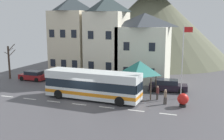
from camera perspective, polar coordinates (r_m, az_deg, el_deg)
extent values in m
cube|color=#4E4C50|center=(28.56, -6.09, -6.76)|extent=(40.00, 60.00, 0.06)
cube|color=silver|center=(32.44, -21.58, -5.29)|extent=(1.60, 0.20, 0.01)
cube|color=silver|center=(30.62, -17.27, -5.94)|extent=(1.60, 0.20, 0.01)
cube|color=silver|center=(29.00, -12.44, -6.62)|extent=(1.60, 0.20, 0.01)
cube|color=silver|center=(27.60, -7.07, -7.32)|extent=(1.60, 0.20, 0.01)
cube|color=silver|center=(26.48, -1.16, -8.02)|extent=(1.60, 0.20, 0.01)
cube|color=silver|center=(25.66, 5.22, -8.67)|extent=(1.60, 0.20, 0.01)
cube|color=silver|center=(25.17, 11.95, -9.25)|extent=(1.60, 0.20, 0.01)
cube|color=beige|center=(41.42, -8.44, 5.54)|extent=(5.31, 5.95, 9.88)
pyramid|color=#2E373B|center=(41.36, -8.67, 13.85)|extent=(5.31, 5.95, 2.12)
cube|color=black|center=(39.99, -12.57, 1.51)|extent=(0.80, 0.06, 1.10)
cube|color=black|center=(39.10, -10.36, 1.39)|extent=(0.80, 0.06, 1.10)
cube|color=black|center=(38.28, -8.04, 1.27)|extent=(0.80, 0.06, 1.10)
cube|color=black|center=(39.57, -12.82, 7.67)|extent=(0.80, 0.06, 1.10)
cube|color=black|center=(38.68, -10.57, 7.69)|extent=(0.80, 0.06, 1.10)
cube|color=black|center=(37.84, -8.21, 7.71)|extent=(0.80, 0.06, 1.10)
cube|color=beige|center=(39.29, -1.01, 5.26)|extent=(5.19, 6.19, 9.70)
pyramid|color=#2E3B3C|center=(39.21, -1.04, 13.99)|extent=(5.19, 6.19, 2.26)
cube|color=black|center=(37.20, -4.52, 1.01)|extent=(0.80, 0.06, 1.10)
cube|color=black|center=(36.26, -0.75, 0.79)|extent=(0.80, 0.06, 1.10)
cube|color=black|center=(36.75, -4.61, 7.51)|extent=(0.80, 0.06, 1.10)
cube|color=black|center=(35.80, -0.77, 7.46)|extent=(0.80, 0.06, 1.10)
cube|color=silver|center=(37.90, 6.87, 3.43)|extent=(6.77, 6.22, 7.64)
pyramid|color=#373C42|center=(37.63, 7.03, 10.66)|extent=(6.77, 6.22, 1.91)
cube|color=black|center=(35.59, 3.07, -0.21)|extent=(0.80, 0.06, 1.10)
cube|color=black|center=(34.84, 8.44, -0.54)|extent=(0.80, 0.06, 1.10)
cube|color=black|center=(35.13, 3.12, 5.12)|extent=(0.80, 0.06, 1.10)
cube|color=black|center=(34.37, 8.58, 4.90)|extent=(0.80, 0.06, 1.10)
cone|color=#60624D|center=(58.87, 8.48, 9.78)|extent=(33.71, 33.71, 15.68)
cube|color=white|center=(29.04, -4.16, -4.76)|extent=(10.64, 3.11, 1.08)
cube|color=orange|center=(29.02, -4.16, -4.66)|extent=(10.66, 3.13, 0.36)
cube|color=#19232D|center=(28.80, -4.19, -2.86)|extent=(10.54, 3.06, 0.91)
cube|color=white|center=(28.61, -4.21, -1.15)|extent=(10.64, 3.11, 0.85)
cube|color=#19232D|center=(26.95, 5.97, -3.81)|extent=(0.17, 2.15, 0.87)
cylinder|color=black|center=(28.90, 3.34, -5.42)|extent=(1.01, 0.33, 1.00)
cylinder|color=black|center=(26.67, 1.64, -6.76)|extent=(1.01, 0.33, 1.00)
cylinder|color=black|center=(31.82, -8.99, -4.05)|extent=(1.01, 0.33, 1.00)
cylinder|color=black|center=(29.81, -11.41, -5.12)|extent=(1.01, 0.33, 1.00)
cylinder|color=#473D33|center=(32.76, 3.72, -2.27)|extent=(0.14, 0.14, 2.40)
cylinder|color=#473D33|center=(32.08, 9.42, -2.66)|extent=(0.14, 0.14, 2.40)
cylinder|color=#473D33|center=(29.67, 2.04, -3.59)|extent=(0.14, 0.14, 2.40)
cylinder|color=#473D33|center=(28.91, 8.33, -4.07)|extent=(0.14, 0.14, 2.40)
pyramid|color=#23746B|center=(30.41, 5.95, 0.52)|extent=(3.60, 3.60, 1.57)
cube|color=slate|center=(36.37, -8.33, -2.22)|extent=(4.52, 2.16, 0.62)
cube|color=#1E232D|center=(36.16, -8.03, -1.35)|extent=(2.75, 1.82, 0.54)
cylinder|color=black|center=(36.21, -10.99, -2.64)|extent=(0.65, 0.24, 0.64)
cylinder|color=black|center=(37.78, -9.82, -2.06)|extent=(0.65, 0.24, 0.64)
cylinder|color=black|center=(35.06, -6.71, -2.95)|extent=(0.65, 0.24, 0.64)
cylinder|color=black|center=(36.68, -5.69, -2.33)|extent=(0.65, 0.24, 0.64)
cube|color=black|center=(32.99, 11.97, -3.58)|extent=(4.67, 2.22, 0.69)
cube|color=#1E232D|center=(32.85, 11.61, -2.50)|extent=(2.85, 1.83, 0.56)
cylinder|color=black|center=(33.88, 14.52, -3.68)|extent=(0.66, 0.26, 0.64)
cylinder|color=black|center=(32.22, 14.57, -4.41)|extent=(0.66, 0.26, 0.64)
cylinder|color=black|center=(33.93, 9.47, -3.47)|extent=(0.66, 0.26, 0.64)
cylinder|color=black|center=(32.27, 9.26, -4.18)|extent=(0.66, 0.26, 0.64)
cube|color=maroon|center=(39.93, -16.64, -1.37)|extent=(3.93, 1.97, 0.69)
cube|color=#1E232D|center=(39.70, -16.46, -0.56)|extent=(2.38, 1.68, 0.50)
cylinder|color=black|center=(40.12, -18.80, -1.74)|extent=(0.65, 0.23, 0.64)
cylinder|color=black|center=(41.40, -17.28, -1.29)|extent=(0.65, 0.23, 0.64)
cylinder|color=black|center=(38.55, -15.91, -2.06)|extent=(0.65, 0.23, 0.64)
cylinder|color=black|center=(39.88, -14.43, -1.58)|extent=(0.65, 0.23, 0.64)
cylinder|color=#38332D|center=(29.15, 9.63, -5.66)|extent=(0.14, 0.14, 0.75)
cylinder|color=#38332D|center=(29.33, 9.78, -5.57)|extent=(0.14, 0.14, 0.75)
cylinder|color=#512323|center=(29.08, 9.74, -4.42)|extent=(0.32, 0.32, 0.62)
sphere|color=#9E7A60|center=(28.97, 9.77, -3.61)|extent=(0.23, 0.23, 0.23)
cylinder|color=#38332D|center=(30.19, 4.54, -4.94)|extent=(0.15, 0.15, 0.80)
cylinder|color=#38332D|center=(30.08, 4.81, -5.00)|extent=(0.15, 0.15, 0.80)
cylinder|color=#512323|center=(29.96, 4.69, -3.69)|extent=(0.28, 0.28, 0.69)
sphere|color=tan|center=(29.85, 4.70, -2.83)|extent=(0.23, 0.23, 0.23)
cylinder|color=#38332D|center=(27.86, 11.53, -6.45)|extent=(0.15, 0.15, 0.79)
cylinder|color=#38332D|center=(27.87, 11.14, -6.43)|extent=(0.15, 0.15, 0.79)
cylinder|color=#7F6B56|center=(27.68, 11.38, -5.14)|extent=(0.29, 0.29, 0.62)
sphere|color=#D1AD89|center=(27.58, 11.41, -4.29)|extent=(0.22, 0.22, 0.22)
cube|color=#33473D|center=(32.93, 4.84, -3.55)|extent=(1.45, 0.45, 0.08)
cube|color=#33473D|center=(33.09, 4.94, -3.09)|extent=(1.45, 0.06, 0.40)
cube|color=#2D2D33|center=(33.14, 3.74, -3.85)|extent=(0.08, 0.36, 0.45)
cube|color=#2D2D33|center=(32.84, 5.93, -4.02)|extent=(0.08, 0.36, 0.45)
cylinder|color=silver|center=(29.54, 14.86, 1.42)|extent=(0.10, 0.10, 7.88)
cube|color=red|center=(29.19, 16.08, 8.34)|extent=(0.90, 0.03, 0.56)
cylinder|color=black|center=(27.53, 14.94, -7.39)|extent=(0.67, 0.67, 0.25)
sphere|color=red|center=(27.34, 15.01, -6.02)|extent=(1.12, 1.12, 1.12)
cylinder|color=#47382D|center=(41.97, -21.25, 1.52)|extent=(0.27, 0.27, 4.81)
cylinder|color=#47382D|center=(41.69, -20.95, 4.07)|extent=(0.64, 0.42, 0.58)
cylinder|color=#47382D|center=(41.40, -20.79, 4.57)|extent=(1.20, 0.23, 1.09)
cylinder|color=#47382D|center=(42.08, -21.36, 3.36)|extent=(0.48, 0.55, 0.91)
cylinder|color=#47382D|center=(41.51, -21.73, 3.38)|extent=(0.11, 0.80, 0.43)
cylinder|color=#47382D|center=(41.96, -20.70, 3.43)|extent=(0.65, 0.98, 0.99)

